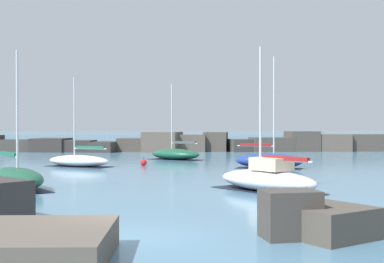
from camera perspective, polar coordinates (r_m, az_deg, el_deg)
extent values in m
plane|color=teal|center=(16.02, -7.09, -11.28)|extent=(600.00, 600.00, 0.00)
cube|color=teal|center=(128.21, -2.74, -0.83)|extent=(400.00, 116.00, 0.01)
cube|color=#423D38|center=(71.49, -17.75, -1.42)|extent=(5.50, 4.57, 1.52)
cube|color=#383330|center=(70.22, -14.78, -1.38)|extent=(4.51, 5.72, 1.69)
cube|color=#383330|center=(68.75, -11.97, -1.52)|extent=(4.06, 4.20, 1.45)
cube|color=#383330|center=(68.09, -9.18, -1.61)|extent=(4.06, 5.80, 1.27)
cube|color=#4C443D|center=(69.00, -6.27, -1.40)|extent=(4.09, 4.85, 1.68)
cube|color=brown|center=(67.41, -3.17, -1.10)|extent=(5.25, 5.63, 2.49)
cube|color=brown|center=(68.28, -0.20, -1.23)|extent=(4.10, 4.56, 2.14)
cube|color=#4C443D|center=(68.92, 2.56, -1.08)|extent=(3.55, 4.84, 2.45)
cube|color=#423D38|center=(68.16, 5.10, -1.47)|extent=(3.62, 4.32, 1.57)
cube|color=#4C443D|center=(68.69, 8.46, -1.37)|extent=(5.49, 4.02, 1.79)
cube|color=#4C443D|center=(70.11, 11.65, -1.02)|extent=(4.00, 4.10, 2.56)
cube|color=brown|center=(71.96, 14.47, -1.14)|extent=(5.10, 5.83, 2.18)
cube|color=#4C443D|center=(72.70, 17.57, -1.13)|extent=(5.13, 3.76, 2.17)
cube|color=#423D38|center=(16.09, 10.40, -8.68)|extent=(1.78, 1.46, 1.41)
cube|color=brown|center=(13.73, -15.92, -11.61)|extent=(3.44, 4.04, 0.80)
cube|color=#4C443D|center=(16.51, 14.20, -9.31)|extent=(3.19, 3.21, 0.93)
ellipsoid|color=white|center=(43.90, -12.00, -3.08)|extent=(5.98, 4.49, 0.92)
cube|color=black|center=(43.93, -12.00, -3.66)|extent=(5.71, 4.33, 0.03)
cylinder|color=silver|center=(44.07, -12.45, 1.61)|extent=(0.12, 0.12, 6.28)
cylinder|color=#BCBCC1|center=(43.17, -10.81, -1.80)|extent=(2.79, 1.51, 0.10)
cube|color=#1E664C|center=(43.17, -10.81, -1.67)|extent=(2.43, 1.38, 0.20)
ellipsoid|color=#195138|center=(51.57, -1.81, -2.44)|extent=(5.71, 5.10, 1.05)
cube|color=black|center=(51.60, -1.81, -3.01)|extent=(5.47, 4.90, 0.03)
cylinder|color=silver|center=(51.75, -2.17, 1.62)|extent=(0.12, 0.12, 6.27)
cylinder|color=#BCBCC1|center=(50.88, -0.83, -1.27)|extent=(2.45, 1.89, 0.10)
cube|color=#4C4C51|center=(50.88, -0.83, -1.16)|extent=(2.15, 1.70, 0.20)
ellipsoid|color=navy|center=(41.49, 8.19, -3.12)|extent=(5.52, 3.58, 1.17)
cube|color=black|center=(41.53, 8.19, -3.91)|extent=(5.27, 3.45, 0.03)
cylinder|color=silver|center=(41.36, 8.73, 2.81)|extent=(0.12, 0.12, 7.41)
cylinder|color=#BCBCC1|center=(41.63, 6.78, -1.55)|extent=(2.71, 1.11, 0.10)
cube|color=maroon|center=(41.62, 6.79, -1.41)|extent=(2.35, 1.05, 0.20)
ellipsoid|color=silver|center=(27.36, 7.98, -5.19)|extent=(5.62, 6.50, 1.06)
cube|color=black|center=(27.41, 7.98, -6.26)|extent=(5.40, 6.21, 0.03)
cube|color=beige|center=(27.07, 8.46, -3.45)|extent=(2.19, 2.31, 0.64)
cylinder|color=silver|center=(27.56, 7.30, 2.49)|extent=(0.12, 0.12, 6.28)
cylinder|color=#BCBCC1|center=(26.42, 9.91, -3.05)|extent=(2.06, 2.84, 0.10)
cube|color=maroon|center=(26.41, 9.91, -2.84)|extent=(1.85, 2.48, 0.20)
ellipsoid|color=#195138|center=(29.26, -18.36, -4.77)|extent=(4.97, 5.87, 1.13)
cube|color=black|center=(29.32, -18.35, -5.84)|extent=(4.78, 5.61, 0.03)
cylinder|color=silver|center=(28.75, -18.15, 2.29)|extent=(0.12, 0.12, 6.04)
cylinder|color=#BCBCC1|center=(30.22, -18.96, -2.48)|extent=(1.71, 2.56, 0.10)
cube|color=#1E664C|center=(30.22, -18.96, -2.29)|extent=(1.55, 2.24, 0.20)
sphere|color=red|center=(44.09, -5.19, -3.31)|extent=(0.53, 0.53, 0.53)
cylinder|color=black|center=(44.06, -5.19, -2.84)|extent=(0.04, 0.04, 0.20)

